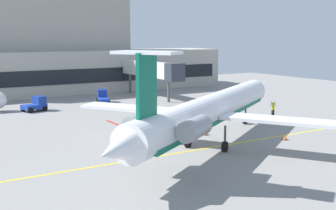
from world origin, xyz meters
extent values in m
cube|color=gray|center=(0.00, 0.00, -0.05)|extent=(120.00, 120.00, 0.10)
cube|color=yellow|center=(0.00, 0.44, 0.00)|extent=(108.00, 0.24, 0.01)
cube|color=red|center=(-1.86, 13.01, 0.00)|extent=(0.30, 8.00, 0.01)
cube|color=#ADA89E|center=(-5.55, 45.29, 3.64)|extent=(76.24, 10.59, 7.29)
cube|color=#9F9A91|center=(-1.43, 47.94, 13.14)|extent=(32.97, 7.41, 11.70)
cube|color=black|center=(-5.55, 39.95, 3.20)|extent=(73.19, 0.12, 2.43)
cube|color=silver|center=(11.99, 32.41, 4.60)|extent=(1.40, 15.19, 2.40)
cube|color=#2D333D|center=(11.99, 23.91, 4.60)|extent=(2.40, 2.00, 2.64)
cylinder|color=#4C4C51|center=(11.99, 38.50, 1.70)|extent=(0.44, 0.44, 3.40)
cylinder|color=#4C4C51|center=(11.99, 25.61, 1.70)|extent=(0.44, 0.44, 3.40)
cylinder|color=white|center=(1.34, 0.90, 3.38)|extent=(25.82, 17.95, 2.63)
cube|color=#0C664C|center=(1.34, 0.90, 2.65)|extent=(23.24, 16.16, 0.47)
cone|color=white|center=(14.31, 9.27, 3.38)|extent=(3.83, 3.73, 2.58)
cone|color=white|center=(-11.85, -7.61, 3.38)|extent=(4.08, 3.73, 2.24)
cube|color=white|center=(-3.12, 6.49, 2.98)|extent=(8.45, 11.14, 0.28)
cube|color=white|center=(4.60, -5.47, 2.98)|extent=(8.45, 11.14, 0.28)
cylinder|color=gray|center=(-7.59, -2.40, 3.57)|extent=(3.44, 2.93, 1.45)
cylinder|color=gray|center=(-5.34, -5.88, 3.57)|extent=(3.44, 2.93, 1.45)
cube|color=#0C664C|center=(-8.90, -5.71, 6.72)|extent=(2.12, 1.49, 4.05)
cube|color=white|center=(-8.90, -5.71, 8.75)|extent=(3.83, 4.53, 0.20)
cylinder|color=#3F3F44|center=(10.61, 6.88, 1.48)|extent=(0.20, 0.20, 1.61)
cylinder|color=black|center=(10.61, 6.88, 0.45)|extent=(0.95, 0.78, 0.90)
cylinder|color=#3F3F44|center=(-0.80, 1.55, 1.48)|extent=(0.20, 0.20, 1.61)
cylinder|color=black|center=(-0.80, 1.55, 0.45)|extent=(0.95, 0.78, 0.90)
cylinder|color=#3F3F44|center=(1.05, -1.32, 1.48)|extent=(0.20, 0.20, 1.61)
cylinder|color=black|center=(1.05, -1.32, 0.45)|extent=(0.95, 0.78, 0.90)
cube|color=#19389E|center=(3.12, 29.73, 0.59)|extent=(2.59, 4.24, 0.49)
cube|color=navy|center=(3.46, 30.79, 1.38)|extent=(1.73, 1.92, 1.08)
cylinder|color=black|center=(2.85, 31.28, 0.35)|extent=(0.48, 0.75, 0.70)
cylinder|color=black|center=(4.24, 30.84, 0.35)|extent=(0.48, 0.75, 0.70)
cylinder|color=black|center=(2.01, 28.62, 0.35)|extent=(0.48, 0.75, 0.70)
cylinder|color=black|center=(3.39, 28.18, 0.35)|extent=(0.48, 0.75, 0.70)
cube|color=#19389E|center=(-7.46, 27.85, 0.64)|extent=(3.36, 2.59, 0.58)
cube|color=navy|center=(-6.67, 28.08, 1.44)|extent=(1.60, 1.91, 1.01)
cylinder|color=black|center=(-6.73, 29.01, 0.35)|extent=(0.75, 0.47, 0.70)
cylinder|color=black|center=(-6.21, 27.27, 0.35)|extent=(0.75, 0.47, 0.70)
cylinder|color=black|center=(-8.71, 28.42, 0.35)|extent=(0.75, 0.47, 0.70)
cylinder|color=black|center=(-8.20, 26.68, 0.35)|extent=(0.75, 0.47, 0.70)
cylinder|color=#191E33|center=(16.38, 8.53, 0.44)|extent=(0.18, 0.18, 0.88)
cylinder|color=#191E33|center=(16.57, 8.44, 0.44)|extent=(0.18, 0.18, 0.88)
cylinder|color=yellow|center=(16.48, 8.48, 1.19)|extent=(0.34, 0.34, 0.62)
sphere|color=tan|center=(16.48, 8.48, 1.62)|extent=(0.24, 0.24, 0.24)
cylinder|color=yellow|center=(16.28, 8.58, 1.57)|extent=(0.39, 0.25, 0.50)
cylinder|color=#F2590C|center=(16.28, 8.58, 1.79)|extent=(0.06, 0.06, 0.28)
cylinder|color=yellow|center=(16.67, 8.38, 1.57)|extent=(0.39, 0.25, 0.50)
cylinder|color=#F2590C|center=(16.67, 8.38, 1.79)|extent=(0.06, 0.06, 0.28)
cone|color=orange|center=(3.53, 4.68, 0.28)|extent=(0.36, 0.36, 0.55)
cube|color=black|center=(3.53, 4.68, 0.02)|extent=(0.47, 0.47, 0.04)
cone|color=orange|center=(8.71, -0.93, 0.28)|extent=(0.36, 0.36, 0.55)
cube|color=black|center=(8.71, -0.93, 0.02)|extent=(0.47, 0.47, 0.04)
camera|label=1|loc=(-21.95, -29.54, 9.71)|focal=46.52mm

